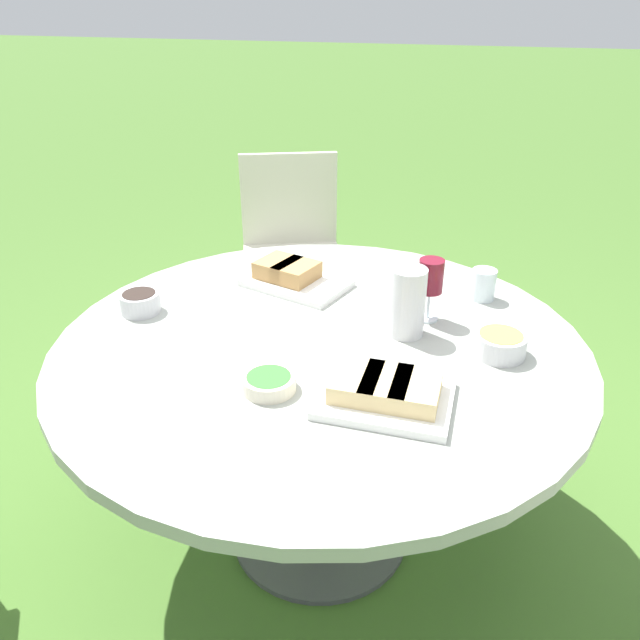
% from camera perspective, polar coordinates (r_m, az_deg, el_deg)
% --- Properties ---
extents(ground_plane, '(40.00, 40.00, 0.00)m').
position_cam_1_polar(ground_plane, '(2.10, 0.00, -18.74)').
color(ground_plane, '#446B2B').
extents(dining_table, '(1.41, 1.41, 0.70)m').
position_cam_1_polar(dining_table, '(1.71, 0.00, -4.58)').
color(dining_table, '#4C4C51').
rests_on(dining_table, ground_plane).
extents(chair_near_right, '(0.57, 0.56, 0.89)m').
position_cam_1_polar(chair_near_right, '(2.86, -2.64, 7.37)').
color(chair_near_right, beige).
rests_on(chair_near_right, ground_plane).
extents(water_pitcher, '(0.10, 0.10, 0.19)m').
position_cam_1_polar(water_pitcher, '(1.66, 7.98, 1.64)').
color(water_pitcher, silver).
rests_on(water_pitcher, dining_table).
extents(wine_glass, '(0.07, 0.07, 0.18)m').
position_cam_1_polar(wine_glass, '(1.74, 10.09, 3.78)').
color(wine_glass, silver).
rests_on(wine_glass, dining_table).
extents(platter_bread_main, '(0.36, 0.28, 0.07)m').
position_cam_1_polar(platter_bread_main, '(1.96, -2.63, 4.06)').
color(platter_bread_main, white).
rests_on(platter_bread_main, dining_table).
extents(platter_charcuterie, '(0.30, 0.23, 0.06)m').
position_cam_1_polar(platter_charcuterie, '(1.41, 6.00, -6.49)').
color(platter_charcuterie, white).
rests_on(platter_charcuterie, dining_table).
extents(bowl_fries, '(0.13, 0.13, 0.06)m').
position_cam_1_polar(bowl_fries, '(1.64, 16.13, -2.04)').
color(bowl_fries, silver).
rests_on(bowl_fries, dining_table).
extents(bowl_salad, '(0.13, 0.13, 0.04)m').
position_cam_1_polar(bowl_salad, '(1.46, -4.69, -5.68)').
color(bowl_salad, beige).
rests_on(bowl_salad, dining_table).
extents(bowl_olives, '(0.11, 0.11, 0.06)m').
position_cam_1_polar(bowl_olives, '(1.86, -16.14, 1.64)').
color(bowl_olives, silver).
rests_on(bowl_olives, dining_table).
extents(cup_water_near, '(0.07, 0.07, 0.09)m').
position_cam_1_polar(cup_water_near, '(1.92, 14.70, 3.16)').
color(cup_water_near, silver).
rests_on(cup_water_near, dining_table).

